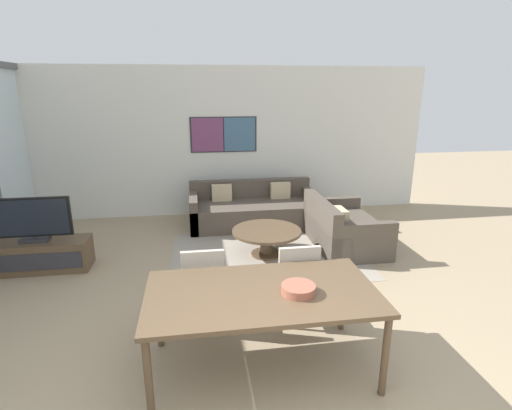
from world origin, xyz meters
name	(u,v)px	position (x,y,z in m)	size (l,w,h in m)	color
wall_back	(223,142)	(0.00, 5.64, 1.40)	(7.99, 0.09, 2.80)	silver
area_rug	(266,254)	(0.46, 3.41, 0.00)	(2.80, 2.14, 0.01)	gray
tv_console	(38,255)	(-2.72, 3.39, 0.21)	(1.37, 0.47, 0.42)	brown
television	(32,220)	(-2.72, 3.39, 0.72)	(1.00, 0.20, 0.61)	#2D2D33
sofa_main	(252,210)	(0.46, 4.86, 0.26)	(2.26, 0.96, 0.76)	#51473D
sofa_side	(341,230)	(1.67, 3.58, 0.26)	(0.96, 1.47, 0.76)	#51473D
coffee_table	(267,236)	(0.46, 3.41, 0.30)	(1.02, 1.02, 0.39)	brown
dining_table	(262,297)	(-0.03, 0.95, 0.70)	(1.95, 1.05, 0.77)	brown
dining_chair_left	(203,281)	(-0.51, 1.71, 0.51)	(0.46, 0.46, 0.89)	#B2A899
dining_chair_centre	(296,276)	(0.45, 1.66, 0.51)	(0.46, 0.46, 0.89)	#B2A899
fruit_bowl	(298,289)	(0.26, 0.86, 0.81)	(0.29, 0.29, 0.07)	#995642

